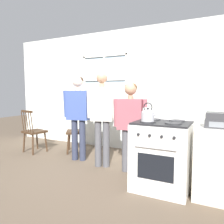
# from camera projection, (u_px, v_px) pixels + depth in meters

# --- Properties ---
(ground_plane) EXTENTS (16.00, 16.00, 0.00)m
(ground_plane) POSITION_uv_depth(u_px,v_px,m) (95.00, 168.00, 3.80)
(ground_plane) COLOR brown
(wall_back) EXTENTS (6.40, 0.16, 2.70)m
(wall_back) POSITION_uv_depth(u_px,v_px,m) (129.00, 91.00, 4.90)
(wall_back) COLOR silver
(wall_back) RESTS_ON ground_plane
(chair_by_window) EXTENTS (0.56, 0.57, 0.93)m
(chair_by_window) POSITION_uv_depth(u_px,v_px,m) (77.00, 132.00, 4.77)
(chair_by_window) COLOR #3D2819
(chair_by_window) RESTS_ON ground_plane
(chair_near_wall) EXTENTS (0.49, 0.47, 0.93)m
(chair_near_wall) POSITION_uv_depth(u_px,v_px,m) (34.00, 132.00, 4.75)
(chair_near_wall) COLOR #3D2819
(chair_near_wall) RESTS_ON ground_plane
(person_elderly_left) EXTENTS (0.58, 0.30, 1.62)m
(person_elderly_left) POSITION_uv_depth(u_px,v_px,m) (78.00, 109.00, 4.15)
(person_elderly_left) COLOR #2D3347
(person_elderly_left) RESTS_ON ground_plane
(person_teen_center) EXTENTS (0.53, 0.32, 1.66)m
(person_teen_center) POSITION_uv_depth(u_px,v_px,m) (102.00, 111.00, 3.79)
(person_teen_center) COLOR #4C4C51
(person_teen_center) RESTS_ON ground_plane
(person_adult_right) EXTENTS (0.57, 0.25, 1.47)m
(person_adult_right) POSITION_uv_depth(u_px,v_px,m) (130.00, 118.00, 3.54)
(person_adult_right) COLOR #4C4C51
(person_adult_right) RESTS_ON ground_plane
(stove) EXTENTS (0.74, 0.68, 1.08)m
(stove) POSITION_uv_depth(u_px,v_px,m) (162.00, 155.00, 2.97)
(stove) COLOR white
(stove) RESTS_ON ground_plane
(kettle) EXTENTS (0.21, 0.17, 0.25)m
(kettle) POSITION_uv_depth(u_px,v_px,m) (148.00, 115.00, 2.87)
(kettle) COLOR #B7B7BC
(kettle) RESTS_ON stove
(potted_plant) EXTENTS (0.12, 0.12, 0.25)m
(potted_plant) POSITION_uv_depth(u_px,v_px,m) (105.00, 102.00, 5.09)
(potted_plant) COLOR beige
(potted_plant) RESTS_ON wall_back
(side_counter) EXTENTS (0.55, 0.50, 0.90)m
(side_counter) POSITION_uv_depth(u_px,v_px,m) (219.00, 163.00, 2.67)
(side_counter) COLOR beige
(side_counter) RESTS_ON ground_plane
(stereo) EXTENTS (0.34, 0.29, 0.18)m
(stereo) POSITION_uv_depth(u_px,v_px,m) (221.00, 120.00, 2.61)
(stereo) COLOR #38383A
(stereo) RESTS_ON side_counter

